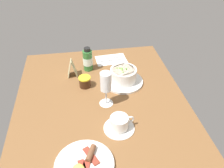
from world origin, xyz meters
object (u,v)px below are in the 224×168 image
at_px(breakfast_plate, 84,165).
at_px(menu_card, 72,68).
at_px(jam_jar, 85,82).
at_px(sauce_bottle_green, 88,60).
at_px(coffee_cup, 119,124).
at_px(porridge_bowl, 123,76).
at_px(cutlery_setting, 110,59).
at_px(wine_glass, 106,83).

relative_size(breakfast_plate, menu_card, 2.22).
bearing_deg(jam_jar, sauce_bottle_green, -10.48).
bearing_deg(coffee_cup, breakfast_plate, 135.30).
height_order(sauce_bottle_green, menu_card, sauce_bottle_green).
relative_size(coffee_cup, breakfast_plate, 0.61).
xyz_separation_m(porridge_bowl, jam_jar, (-0.00, 0.21, -0.01)).
xyz_separation_m(porridge_bowl, cutlery_setting, (0.25, 0.03, -0.04)).
xyz_separation_m(jam_jar, sauce_bottle_green, (0.16, -0.03, 0.03)).
bearing_deg(breakfast_plate, menu_card, 2.77).
xyz_separation_m(coffee_cup, wine_glass, (0.17, 0.03, 0.09)).
relative_size(porridge_bowl, sauce_bottle_green, 1.51).
relative_size(porridge_bowl, coffee_cup, 1.60).
xyz_separation_m(jam_jar, menu_card, (0.11, 0.06, 0.02)).
xyz_separation_m(wine_glass, menu_card, (0.26, 0.16, -0.07)).
xyz_separation_m(coffee_cup, jam_jar, (0.32, 0.13, 0.00)).
bearing_deg(jam_jar, porridge_bowl, -89.23).
distance_m(jam_jar, breakfast_plate, 0.49).
bearing_deg(breakfast_plate, cutlery_setting, -15.95).
bearing_deg(breakfast_plate, porridge_bowl, -26.44).
relative_size(porridge_bowl, breakfast_plate, 0.97).
bearing_deg(jam_jar, cutlery_setting, -35.13).
height_order(jam_jar, sauce_bottle_green, sauce_bottle_green).
distance_m(wine_glass, breakfast_plate, 0.37).
relative_size(wine_glass, jam_jar, 2.84).
height_order(porridge_bowl, coffee_cup, porridge_bowl).
bearing_deg(menu_card, breakfast_plate, -177.23).
xyz_separation_m(coffee_cup, breakfast_plate, (-0.16, 0.16, -0.02)).
relative_size(cutlery_setting, sauce_bottle_green, 1.38).
bearing_deg(wine_glass, jam_jar, 31.19).
xyz_separation_m(cutlery_setting, breakfast_plate, (-0.73, 0.21, 0.01)).
bearing_deg(sauce_bottle_green, porridge_bowl, -131.71).
relative_size(porridge_bowl, cutlery_setting, 1.10).
xyz_separation_m(coffee_cup, menu_card, (0.43, 0.19, 0.02)).
distance_m(jam_jar, menu_card, 0.13).
bearing_deg(coffee_cup, cutlery_setting, -4.86).
distance_m(porridge_bowl, menu_card, 0.29).
xyz_separation_m(wine_glass, breakfast_plate, (-0.33, 0.13, -0.11)).
xyz_separation_m(breakfast_plate, menu_card, (0.60, 0.03, 0.04)).
relative_size(coffee_cup, jam_jar, 2.14).
distance_m(porridge_bowl, breakfast_plate, 0.54).
height_order(cutlery_setting, menu_card, menu_card).
bearing_deg(jam_jar, coffee_cup, -158.60).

